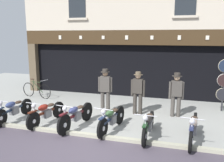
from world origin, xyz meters
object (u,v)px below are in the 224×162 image
at_px(motorcycle_center_left, 76,115).
at_px(salesman_right, 176,92).
at_px(salesman_left, 105,89).
at_px(motorcycle_left, 46,112).
at_px(motorcycle_center, 112,118).
at_px(shopkeeper_center, 138,91).
at_px(tyre_sign_pole, 224,81).
at_px(advert_board_near, 90,62).
at_px(motorcycle_right, 193,128).
at_px(advert_board_far, 69,63).
at_px(leaning_bicycle, 36,90).
at_px(motorcycle_far_left, 14,109).
at_px(motorcycle_center_right, 148,124).

height_order(motorcycle_center_left, salesman_right, salesman_right).
relative_size(salesman_left, salesman_right, 1.05).
height_order(motorcycle_left, motorcycle_center, motorcycle_center).
height_order(shopkeeper_center, tyre_sign_pole, tyre_sign_pole).
xyz_separation_m(motorcycle_center, advert_board_near, (-2.56, 4.68, 1.24)).
xyz_separation_m(shopkeeper_center, salesman_right, (1.44, 0.13, 0.01)).
distance_m(motorcycle_right, advert_board_far, 7.99).
height_order(motorcycle_center, shopkeeper_center, shopkeeper_center).
bearing_deg(advert_board_far, leaning_bicycle, -122.44).
distance_m(advert_board_near, advert_board_far, 1.23).
height_order(tyre_sign_pole, advert_board_far, tyre_sign_pole).
relative_size(motorcycle_left, salesman_right, 1.16).
bearing_deg(motorcycle_left, motorcycle_right, -173.74).
distance_m(motorcycle_center, salesman_right, 2.86).
height_order(motorcycle_far_left, motorcycle_center_left, motorcycle_center_left).
bearing_deg(advert_board_near, motorcycle_center, -61.34).
bearing_deg(salesman_right, salesman_left, -1.96).
relative_size(motorcycle_right, leaning_bicycle, 1.16).
bearing_deg(advert_board_near, advert_board_far, -180.00).
distance_m(motorcycle_center_right, leaning_bicycle, 6.83).
distance_m(motorcycle_center, leaning_bicycle, 5.71).
height_order(motorcycle_far_left, salesman_left, salesman_left).
bearing_deg(salesman_right, motorcycle_right, 94.44).
height_order(salesman_left, shopkeeper_center, salesman_left).
height_order(motorcycle_left, advert_board_near, advert_board_near).
relative_size(motorcycle_left, motorcycle_center_right, 1.00).
bearing_deg(shopkeeper_center, motorcycle_center_left, 54.41).
bearing_deg(salesman_right, advert_board_far, -34.67).
relative_size(motorcycle_center, shopkeeper_center, 1.18).
relative_size(motorcycle_far_left, motorcycle_center_right, 1.04).
bearing_deg(motorcycle_center_right, salesman_right, -107.32).
xyz_separation_m(tyre_sign_pole, leaning_bicycle, (-8.55, -0.19, -0.88)).
bearing_deg(motorcycle_center, motorcycle_center_left, 10.40).
bearing_deg(motorcycle_right, motorcycle_left, 5.41).
distance_m(motorcycle_center_right, motorcycle_right, 1.28).
bearing_deg(motorcycle_center, motorcycle_far_left, 8.65).
bearing_deg(motorcycle_center_right, motorcycle_center_left, -1.54).
bearing_deg(shopkeeper_center, motorcycle_far_left, 30.70).
relative_size(advert_board_far, leaning_bicycle, 0.56).
distance_m(tyre_sign_pole, advert_board_near, 6.46).
bearing_deg(motorcycle_far_left, salesman_left, -149.05).
distance_m(motorcycle_center_left, salesman_right, 3.82).
bearing_deg(advert_board_far, motorcycle_left, -73.25).
height_order(salesman_right, leaning_bicycle, salesman_right).
distance_m(motorcycle_far_left, motorcycle_left, 1.31).
height_order(motorcycle_center, advert_board_far, advert_board_far).
relative_size(motorcycle_right, tyre_sign_pole, 0.90).
bearing_deg(motorcycle_left, tyre_sign_pole, -144.36).
height_order(motorcycle_center_right, salesman_left, salesman_left).
distance_m(shopkeeper_center, salesman_right, 1.44).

